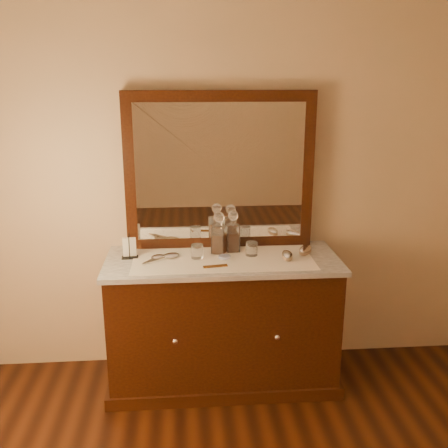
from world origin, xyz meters
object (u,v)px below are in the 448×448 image
Objects in this scene: brush_far at (305,250)px; comb at (215,266)px; decanter_right at (233,235)px; hand_mirror_outer at (156,258)px; pin_dish at (225,257)px; napkin_rack at (130,248)px; brush_near at (287,256)px; decanter_left at (219,237)px; dresser_cabinet at (223,323)px; mirror_frame at (220,171)px; hand_mirror_inner at (169,256)px.

comb is at bearing -162.01° from brush_far.
hand_mirror_outer is (-0.48, -0.11, -0.10)m from decanter_right.
pin_dish is 0.41× the size of hand_mirror_outer.
brush_near is at bearing -6.15° from napkin_rack.
comb is 0.96× the size of napkin_rack.
napkin_rack is 0.81× the size of hand_mirror_outer.
comb is at bearing -99.17° from decanter_left.
dresser_cabinet is 0.56m from decanter_left.
comb is at bearing -97.95° from mirror_frame.
decanter_right is at bearing 63.91° from pin_dish.
napkin_rack is (-0.52, 0.21, 0.05)m from comb.
hand_mirror_outer is at bearing -150.29° from mirror_frame.
brush_near reaches higher than hand_mirror_inner.
decanter_left is at bearing 160.87° from brush_near.
brush_far is at bearing 10.22° from comb.
dresser_cabinet is 5.23× the size of decanter_right.
napkin_rack is at bearing 179.05° from brush_far.
decanter_right is at bearing 168.97° from brush_far.
brush_far is at bearing 1.63° from hand_mirror_outer.
dresser_cabinet is at bearing -4.58° from hand_mirror_inner.
brush_near is (0.39, -0.29, -0.48)m from mirror_frame.
decanter_right is 0.47m from brush_far.
brush_far is at bearing 4.19° from dresser_cabinet.
decanter_right reaches higher than napkin_rack.
napkin_rack reaches higher than hand_mirror_outer.
decanter_left is at bearing 73.06° from comb.
decanter_right is at bearing 19.42° from decanter_left.
hand_mirror_inner is at bearing 175.13° from pin_dish.
dresser_cabinet is 9.71× the size of comb.
hand_mirror_inner is at bearing -167.89° from decanter_left.
hand_mirror_inner is (0.08, 0.01, 0.00)m from hand_mirror_outer.
hand_mirror_inner is (-0.32, -0.07, -0.09)m from decanter_left.
brush_near is (0.97, -0.10, -0.04)m from napkin_rack.
pin_dish is 0.17m from decanter_right.
decanter_right is at bearing 59.41° from dresser_cabinet.
hand_mirror_inner reaches higher than hand_mirror_outer.
brush_far is at bearing 4.58° from pin_dish.
pin_dish is 0.59m from napkin_rack.
pin_dish is 0.45× the size of brush_far.
decanter_left is 1.60× the size of brush_far.
hand_mirror_outer reaches higher than comb.
dresser_cabinet is 9.59× the size of brush_near.
napkin_rack is 0.56× the size of decanter_left.
comb is 0.68× the size of hand_mirror_inner.
dresser_cabinet is 0.97m from mirror_frame.
decanter_right is (0.13, 0.28, 0.10)m from comb.
decanter_right is 0.43m from hand_mirror_inner.
dresser_cabinet is 6.61× the size of hand_mirror_inner.
decanter_right is 1.44× the size of hand_mirror_outer.
mirror_frame reaches higher than brush_far.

